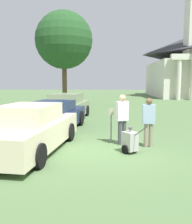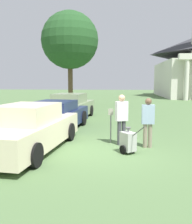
# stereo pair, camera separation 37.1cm
# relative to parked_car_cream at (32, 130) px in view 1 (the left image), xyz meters

# --- Properties ---
(ground_plane) EXTENTS (120.00, 120.00, 0.00)m
(ground_plane) POSITION_rel_parked_car_cream_xyz_m (2.51, 0.10, -0.71)
(ground_plane) COLOR #517042
(parked_car_cream) EXTENTS (2.35, 5.23, 1.56)m
(parked_car_cream) POSITION_rel_parked_car_cream_xyz_m (0.00, 0.00, 0.00)
(parked_car_cream) COLOR beige
(parked_car_cream) RESTS_ON ground_plane
(parked_car_navy) EXTENTS (2.43, 5.26, 1.39)m
(parked_car_navy) POSITION_rel_parked_car_cream_xyz_m (0.00, 3.40, -0.04)
(parked_car_navy) COLOR #19234C
(parked_car_navy) RESTS_ON ground_plane
(parked_car_sage) EXTENTS (2.45, 5.15, 1.56)m
(parked_car_sage) POSITION_rel_parked_car_cream_xyz_m (0.00, 7.04, 0.01)
(parked_car_sage) COLOR gray
(parked_car_sage) RESTS_ON ground_plane
(parking_meter) EXTENTS (0.18, 0.09, 1.28)m
(parking_meter) POSITION_rel_parked_car_cream_xyz_m (2.62, 1.27, 0.18)
(parking_meter) COLOR slate
(parking_meter) RESTS_ON ground_plane
(person_worker) EXTENTS (0.47, 0.36, 1.82)m
(person_worker) POSITION_rel_parked_car_cream_xyz_m (3.02, 1.01, 0.33)
(person_worker) COLOR #3F3F47
(person_worker) RESTS_ON ground_plane
(person_supervisor) EXTENTS (0.43, 0.24, 1.72)m
(person_supervisor) POSITION_rel_parked_car_cream_xyz_m (3.92, 0.71, 0.27)
(person_supervisor) COLOR gray
(person_supervisor) RESTS_ON ground_plane
(equipment_cart) EXTENTS (0.74, 0.91, 1.00)m
(equipment_cart) POSITION_rel_parked_car_cream_xyz_m (3.22, -0.06, -0.33)
(equipment_cart) COLOR #B2B2AD
(equipment_cart) RESTS_ON ground_plane
(church) EXTENTS (8.44, 16.02, 21.78)m
(church) POSITION_rel_parked_car_cream_xyz_m (13.56, 30.54, 4.30)
(church) COLOR silver
(church) RESTS_ON ground_plane
(shade_tree) EXTENTS (5.22, 5.22, 8.62)m
(shade_tree) POSITION_rel_parked_car_cream_xyz_m (-1.55, 15.23, 5.28)
(shade_tree) COLOR brown
(shade_tree) RESTS_ON ground_plane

